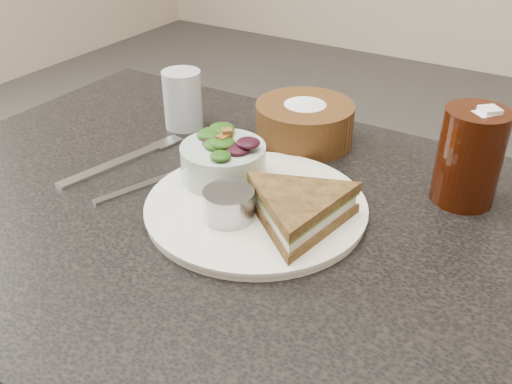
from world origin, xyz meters
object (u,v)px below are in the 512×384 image
at_px(cola_glass, 470,153).
at_px(water_glass, 183,99).
at_px(sandwich, 298,209).
at_px(dressing_ramekin, 229,205).
at_px(bread_basket, 305,117).
at_px(salad_bowl, 223,156).
at_px(dinner_plate, 256,207).

xyz_separation_m(cola_glass, water_glass, (-0.47, -0.01, -0.02)).
relative_size(sandwich, water_glass, 1.73).
relative_size(dressing_ramekin, bread_basket, 0.41).
distance_m(salad_bowl, dressing_ramekin, 0.10).
bearing_deg(cola_glass, salad_bowl, -154.89).
xyz_separation_m(salad_bowl, water_glass, (-0.17, 0.13, 0.00)).
distance_m(salad_bowl, cola_glass, 0.33).
bearing_deg(dressing_ramekin, cola_glass, 43.08).
height_order(dinner_plate, salad_bowl, salad_bowl).
distance_m(dinner_plate, salad_bowl, 0.09).
xyz_separation_m(sandwich, dressing_ramekin, (-0.08, -0.03, -0.00)).
relative_size(bread_basket, water_glass, 1.61).
bearing_deg(bread_basket, water_glass, -165.23).
bearing_deg(sandwich, water_glass, -170.09).
xyz_separation_m(salad_bowl, cola_glass, (0.30, 0.14, 0.02)).
distance_m(dinner_plate, sandwich, 0.08).
height_order(salad_bowl, dressing_ramekin, salad_bowl).
bearing_deg(dressing_ramekin, water_glass, 138.04).
height_order(dressing_ramekin, cola_glass, cola_glass).
bearing_deg(salad_bowl, dressing_ramekin, -52.00).
relative_size(bread_basket, cola_glass, 1.10).
relative_size(salad_bowl, cola_glass, 0.83).
bearing_deg(salad_bowl, dinner_plate, -24.46).
bearing_deg(cola_glass, water_glass, -178.93).
height_order(dinner_plate, dressing_ramekin, dressing_ramekin).
relative_size(cola_glass, water_glass, 1.46).
distance_m(sandwich, dressing_ramekin, 0.09).
bearing_deg(sandwich, dinner_plate, -152.65).
height_order(salad_bowl, water_glass, water_glass).
xyz_separation_m(salad_bowl, dressing_ramekin, (0.06, -0.08, -0.02)).
height_order(dressing_ramekin, water_glass, water_glass).
bearing_deg(salad_bowl, sandwich, -18.69).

